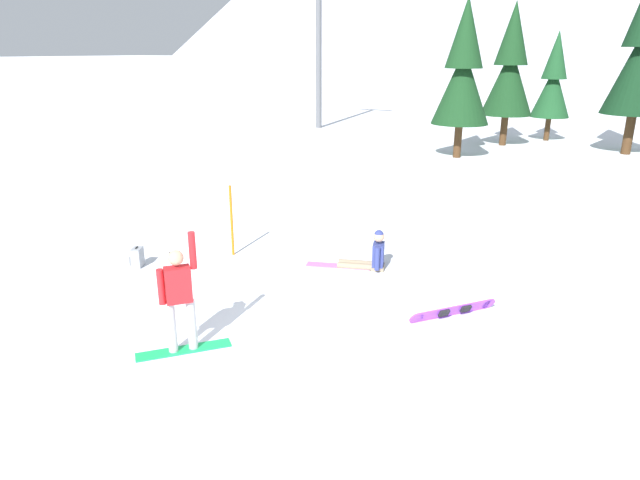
{
  "coord_description": "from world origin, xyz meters",
  "views": [
    {
      "loc": [
        4.82,
        -7.61,
        4.66
      ],
      "look_at": [
        -0.2,
        1.95,
        1.0
      ],
      "focal_mm": 31.56,
      "sensor_mm": 36.0,
      "label": 1
    }
  ],
  "objects_px": {
    "loose_snowboard_near_right": "(454,311)",
    "trail_marker_pole": "(232,221)",
    "ski_lift_tower": "(319,22)",
    "pine_tree_broad": "(463,72)",
    "pine_tree_young": "(510,69)",
    "pine_tree_leaning": "(553,82)",
    "snowboarder_midground": "(370,256)",
    "snowboarder_foreground": "(179,297)",
    "backpack_grey": "(137,258)"
  },
  "relations": [
    {
      "from": "pine_tree_broad",
      "to": "pine_tree_young",
      "type": "height_order",
      "value": "pine_tree_young"
    },
    {
      "from": "backpack_grey",
      "to": "pine_tree_broad",
      "type": "bearing_deg",
      "value": 80.52
    },
    {
      "from": "loose_snowboard_near_right",
      "to": "pine_tree_leaning",
      "type": "relative_size",
      "value": 0.27
    },
    {
      "from": "pine_tree_broad",
      "to": "pine_tree_leaning",
      "type": "bearing_deg",
      "value": 67.83
    },
    {
      "from": "snowboarder_foreground",
      "to": "snowboarder_midground",
      "type": "height_order",
      "value": "snowboarder_foreground"
    },
    {
      "from": "snowboarder_foreground",
      "to": "loose_snowboard_near_right",
      "type": "distance_m",
      "value": 4.9
    },
    {
      "from": "snowboarder_foreground",
      "to": "ski_lift_tower",
      "type": "bearing_deg",
      "value": 113.29
    },
    {
      "from": "pine_tree_leaning",
      "to": "ski_lift_tower",
      "type": "bearing_deg",
      "value": -175.43
    },
    {
      "from": "loose_snowboard_near_right",
      "to": "trail_marker_pole",
      "type": "distance_m",
      "value": 5.67
    },
    {
      "from": "ski_lift_tower",
      "to": "pine_tree_broad",
      "type": "bearing_deg",
      "value": -30.89
    },
    {
      "from": "snowboarder_midground",
      "to": "trail_marker_pole",
      "type": "bearing_deg",
      "value": -168.2
    },
    {
      "from": "backpack_grey",
      "to": "trail_marker_pole",
      "type": "xyz_separation_m",
      "value": [
        1.45,
        1.64,
        0.63
      ]
    },
    {
      "from": "snowboarder_midground",
      "to": "pine_tree_broad",
      "type": "bearing_deg",
      "value": 97.32
    },
    {
      "from": "snowboarder_foreground",
      "to": "pine_tree_broad",
      "type": "distance_m",
      "value": 19.6
    },
    {
      "from": "loose_snowboard_near_right",
      "to": "pine_tree_young",
      "type": "height_order",
      "value": "pine_tree_young"
    },
    {
      "from": "loose_snowboard_near_right",
      "to": "backpack_grey",
      "type": "height_order",
      "value": "backpack_grey"
    },
    {
      "from": "loose_snowboard_near_right",
      "to": "pine_tree_young",
      "type": "distance_m",
      "value": 21.23
    },
    {
      "from": "snowboarder_midground",
      "to": "ski_lift_tower",
      "type": "xyz_separation_m",
      "value": [
        -12.3,
        20.86,
        5.92
      ]
    },
    {
      "from": "backpack_grey",
      "to": "ski_lift_tower",
      "type": "bearing_deg",
      "value": 108.14
    },
    {
      "from": "snowboarder_midground",
      "to": "snowboarder_foreground",
      "type": "bearing_deg",
      "value": -104.92
    },
    {
      "from": "loose_snowboard_near_right",
      "to": "pine_tree_leaning",
      "type": "distance_m",
      "value": 23.67
    },
    {
      "from": "snowboarder_foreground",
      "to": "snowboarder_midground",
      "type": "distance_m",
      "value": 4.98
    },
    {
      "from": "backpack_grey",
      "to": "pine_tree_broad",
      "type": "distance_m",
      "value": 17.54
    },
    {
      "from": "pine_tree_young",
      "to": "backpack_grey",
      "type": "bearing_deg",
      "value": -100.58
    },
    {
      "from": "trail_marker_pole",
      "to": "ski_lift_tower",
      "type": "distance_m",
      "value": 23.98
    },
    {
      "from": "snowboarder_foreground",
      "to": "trail_marker_pole",
      "type": "bearing_deg",
      "value": 115.88
    },
    {
      "from": "snowboarder_foreground",
      "to": "snowboarder_midground",
      "type": "xyz_separation_m",
      "value": [
        1.27,
        4.77,
        -0.64
      ]
    },
    {
      "from": "snowboarder_midground",
      "to": "pine_tree_broad",
      "type": "height_order",
      "value": "pine_tree_broad"
    },
    {
      "from": "trail_marker_pole",
      "to": "pine_tree_leaning",
      "type": "xyz_separation_m",
      "value": [
        4.35,
        22.61,
        2.23
      ]
    },
    {
      "from": "snowboarder_midground",
      "to": "pine_tree_leaning",
      "type": "distance_m",
      "value": 22.13
    },
    {
      "from": "pine_tree_leaning",
      "to": "ski_lift_tower",
      "type": "relative_size",
      "value": 0.51
    },
    {
      "from": "loose_snowboard_near_right",
      "to": "pine_tree_leaning",
      "type": "height_order",
      "value": "pine_tree_leaning"
    },
    {
      "from": "trail_marker_pole",
      "to": "pine_tree_broad",
      "type": "relative_size",
      "value": 0.25
    },
    {
      "from": "pine_tree_leaning",
      "to": "ski_lift_tower",
      "type": "height_order",
      "value": "ski_lift_tower"
    },
    {
      "from": "pine_tree_broad",
      "to": "pine_tree_leaning",
      "type": "relative_size",
      "value": 1.21
    },
    {
      "from": "pine_tree_leaning",
      "to": "trail_marker_pole",
      "type": "bearing_deg",
      "value": -100.9
    },
    {
      "from": "snowboarder_midground",
      "to": "loose_snowboard_near_right",
      "type": "bearing_deg",
      "value": -33.43
    },
    {
      "from": "pine_tree_young",
      "to": "pine_tree_leaning",
      "type": "relative_size",
      "value": 1.23
    },
    {
      "from": "loose_snowboard_near_right",
      "to": "pine_tree_broad",
      "type": "bearing_deg",
      "value": 104.53
    },
    {
      "from": "loose_snowboard_near_right",
      "to": "trail_marker_pole",
      "type": "relative_size",
      "value": 0.9
    },
    {
      "from": "backpack_grey",
      "to": "pine_tree_young",
      "type": "bearing_deg",
      "value": 79.42
    },
    {
      "from": "ski_lift_tower",
      "to": "snowboarder_foreground",
      "type": "bearing_deg",
      "value": -66.71
    },
    {
      "from": "snowboarder_foreground",
      "to": "ski_lift_tower",
      "type": "distance_m",
      "value": 28.4
    },
    {
      "from": "snowboarder_midground",
      "to": "loose_snowboard_near_right",
      "type": "relative_size",
      "value": 1.17
    },
    {
      "from": "pine_tree_broad",
      "to": "loose_snowboard_near_right",
      "type": "bearing_deg",
      "value": -75.47
    },
    {
      "from": "pine_tree_young",
      "to": "snowboarder_midground",
      "type": "bearing_deg",
      "value": -87.92
    },
    {
      "from": "pine_tree_leaning",
      "to": "ski_lift_tower",
      "type": "distance_m",
      "value": 13.81
    },
    {
      "from": "loose_snowboard_near_right",
      "to": "backpack_grey",
      "type": "bearing_deg",
      "value": -173.47
    },
    {
      "from": "snowboarder_foreground",
      "to": "pine_tree_young",
      "type": "bearing_deg",
      "value": 88.62
    },
    {
      "from": "loose_snowboard_near_right",
      "to": "ski_lift_tower",
      "type": "bearing_deg",
      "value": 123.13
    }
  ]
}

